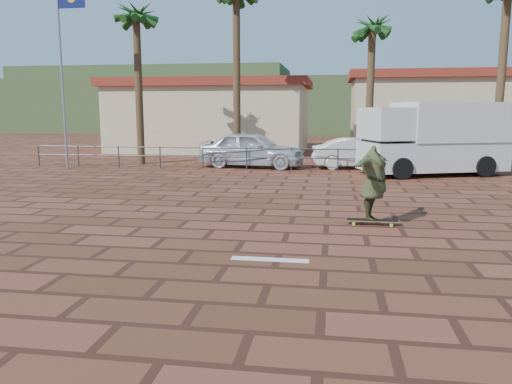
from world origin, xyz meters
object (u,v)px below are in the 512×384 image
longboard (372,221)px  skateboarder (374,183)px  campervan (434,137)px  car_silver (252,149)px  car_white (359,153)px

longboard → skateboarder: bearing=-122.2°
campervan → car_silver: campervan is taller
campervan → car_silver: (-7.75, 1.48, -0.72)m
skateboarder → campervan: size_ratio=0.35×
longboard → skateboarder: skateboarder is taller
longboard → skateboarder: size_ratio=0.58×
car_silver → car_white: bearing=-80.2°
car_silver → car_white: car_silver is taller
skateboarder → car_white: 11.42m
campervan → longboard: bearing=-128.0°
car_silver → campervan: bearing=-94.3°
campervan → skateboarder: bearing=-128.0°
car_white → skateboarder: bearing=171.7°
skateboarder → car_silver: 12.07m
longboard → car_white: bearing=90.3°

